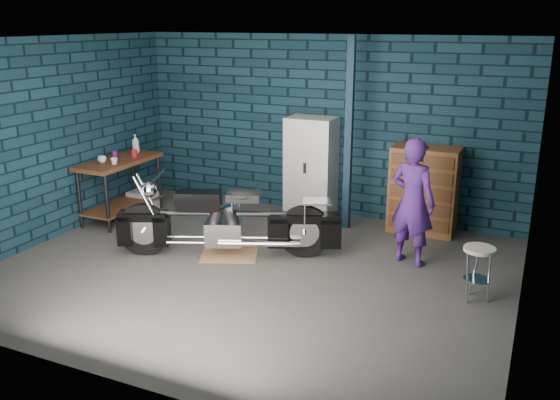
# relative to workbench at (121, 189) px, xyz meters

# --- Properties ---
(ground) EXTENTS (6.00, 6.00, 0.00)m
(ground) POSITION_rel_workbench_xyz_m (2.68, -0.96, -0.46)
(ground) COLOR #43413F
(ground) RESTS_ON ground
(room_walls) EXTENTS (6.02, 5.01, 2.71)m
(room_walls) POSITION_rel_workbench_xyz_m (2.68, -0.41, 1.45)
(room_walls) COLOR #0E242F
(room_walls) RESTS_ON ground
(support_post) EXTENTS (0.10, 0.10, 2.70)m
(support_post) POSITION_rel_workbench_xyz_m (3.23, 0.99, 0.90)
(support_post) COLOR #112737
(support_post) RESTS_ON ground
(workbench) EXTENTS (0.60, 1.40, 0.91)m
(workbench) POSITION_rel_workbench_xyz_m (0.00, 0.00, 0.00)
(workbench) COLOR brown
(workbench) RESTS_ON ground
(drip_mat) EXTENTS (0.86, 0.76, 0.01)m
(drip_mat) POSITION_rel_workbench_xyz_m (2.21, -0.65, -0.45)
(drip_mat) COLOR #9B7244
(drip_mat) RESTS_ON ground
(motorcycle) EXTENTS (2.48, 1.52, 1.06)m
(motorcycle) POSITION_rel_workbench_xyz_m (2.21, -0.65, 0.08)
(motorcycle) COLOR black
(motorcycle) RESTS_ON ground
(person) EXTENTS (0.66, 0.53, 1.58)m
(person) POSITION_rel_workbench_xyz_m (4.36, 0.06, 0.34)
(person) COLOR #451E72
(person) RESTS_ON ground
(storage_bin) EXTENTS (0.45, 0.32, 0.28)m
(storage_bin) POSITION_rel_workbench_xyz_m (0.02, 0.50, -0.31)
(storage_bin) COLOR #95979D
(storage_bin) RESTS_ON ground
(locker) EXTENTS (0.71, 0.51, 1.52)m
(locker) POSITION_rel_workbench_xyz_m (2.56, 1.27, 0.31)
(locker) COLOR silver
(locker) RESTS_ON ground
(tool_chest) EXTENTS (0.91, 0.51, 1.22)m
(tool_chest) POSITION_rel_workbench_xyz_m (4.26, 1.27, 0.15)
(tool_chest) COLOR brown
(tool_chest) RESTS_ON ground
(shop_stool) EXTENTS (0.40, 0.40, 0.61)m
(shop_stool) POSITION_rel_workbench_xyz_m (5.24, -0.67, -0.15)
(shop_stool) COLOR #BDB28F
(shop_stool) RESTS_ON ground
(cup_a) EXTENTS (0.16, 0.16, 0.10)m
(cup_a) POSITION_rel_workbench_xyz_m (-0.09, -0.26, 0.50)
(cup_a) COLOR #BDB28F
(cup_a) RESTS_ON workbench
(cup_b) EXTENTS (0.11, 0.11, 0.09)m
(cup_b) POSITION_rel_workbench_xyz_m (0.14, -0.27, 0.50)
(cup_b) COLOR #BDB28F
(cup_b) RESTS_ON workbench
(mug_purple) EXTENTS (0.09, 0.09, 0.11)m
(mug_purple) POSITION_rel_workbench_xyz_m (-0.13, 0.07, 0.51)
(mug_purple) COLOR #661C70
(mug_purple) RESTS_ON workbench
(mug_red) EXTENTS (0.12, 0.12, 0.12)m
(mug_red) POSITION_rel_workbench_xyz_m (0.12, 0.21, 0.52)
(mug_red) COLOR #A11519
(mug_red) RESTS_ON workbench
(bottle) EXTENTS (0.13, 0.13, 0.29)m
(bottle) POSITION_rel_workbench_xyz_m (-0.06, 0.49, 0.60)
(bottle) COLOR #95979D
(bottle) RESTS_ON workbench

